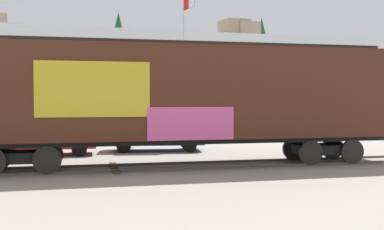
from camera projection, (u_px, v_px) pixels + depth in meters
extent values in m
plane|color=gray|center=(174.00, 167.00, 17.13)|extent=(260.00, 260.00, 0.00)
cube|color=#4C4742|center=(187.00, 168.00, 16.53)|extent=(59.86, 4.24, 0.08)
cube|color=#4C4742|center=(179.00, 163.00, 17.93)|extent=(59.86, 4.24, 0.08)
cube|color=#423323|center=(115.00, 168.00, 16.67)|extent=(0.41, 2.51, 0.07)
cube|color=#472316|center=(183.00, 93.00, 17.14)|extent=(16.45, 3.85, 3.21)
cube|color=#2D2823|center=(183.00, 44.00, 17.08)|extent=(15.48, 1.47, 0.24)
cube|color=gold|center=(93.00, 89.00, 15.07)|extent=(3.58, 0.28, 1.77)
cube|color=#CC4C8C|center=(191.00, 124.00, 15.82)|extent=(2.93, 0.23, 1.10)
cube|color=black|center=(183.00, 140.00, 17.20)|extent=(16.04, 2.60, 0.20)
cube|color=black|center=(22.00, 157.00, 15.96)|extent=(2.18, 1.37, 0.36)
cylinder|color=black|center=(47.00, 160.00, 15.46)|extent=(0.93, 0.18, 0.92)
cylinder|color=black|center=(50.00, 155.00, 16.86)|extent=(0.93, 0.18, 0.92)
cube|color=black|center=(322.00, 149.00, 18.46)|extent=(2.18, 1.37, 0.36)
cylinder|color=black|center=(311.00, 153.00, 17.57)|extent=(0.93, 0.18, 0.92)
cylinder|color=black|center=(294.00, 149.00, 18.97)|extent=(0.93, 0.18, 0.92)
cylinder|color=black|center=(352.00, 152.00, 17.95)|extent=(0.93, 0.18, 0.92)
cylinder|color=black|center=(332.00, 148.00, 19.35)|extent=(0.93, 0.18, 0.92)
cylinder|color=silver|center=(184.00, 68.00, 29.60)|extent=(0.12, 0.12, 8.73)
cube|color=red|center=(189.00, 3.00, 28.82)|extent=(0.28, 1.32, 0.74)
cube|color=white|center=(192.00, 2.00, 28.53)|extent=(0.16, 0.67, 0.74)
cube|color=silver|center=(70.00, 78.00, 87.87)|extent=(120.86, 43.57, 12.67)
cube|color=#8C725B|center=(243.00, 32.00, 83.58)|extent=(5.06, 5.32, 3.10)
cube|color=#8C725B|center=(234.00, 30.00, 83.06)|extent=(4.63, 4.95, 3.41)
cone|color=#193D23|center=(119.00, 26.00, 82.66)|extent=(2.37, 2.37, 4.74)
cone|color=#193D23|center=(262.00, 31.00, 89.71)|extent=(2.48, 2.48, 4.95)
cube|color=#B21E1E|center=(45.00, 140.00, 20.72)|extent=(4.49, 2.19, 0.71)
cube|color=#2D333D|center=(41.00, 123.00, 20.67)|extent=(2.15, 1.80, 0.75)
cylinder|color=black|center=(80.00, 145.00, 21.89)|extent=(0.66, 0.27, 0.64)
cylinder|color=black|center=(79.00, 149.00, 20.20)|extent=(0.66, 0.27, 0.64)
cylinder|color=black|center=(12.00, 147.00, 21.27)|extent=(0.66, 0.27, 0.64)
cylinder|color=black|center=(5.00, 151.00, 19.58)|extent=(0.66, 0.27, 0.64)
cube|color=navy|center=(156.00, 136.00, 22.45)|extent=(4.64, 2.65, 0.74)
cube|color=#2D333D|center=(153.00, 121.00, 22.41)|extent=(2.18, 1.99, 0.73)
cylinder|color=black|center=(186.00, 142.00, 23.49)|extent=(0.67, 0.34, 0.64)
cylinder|color=black|center=(190.00, 145.00, 21.75)|extent=(0.67, 0.34, 0.64)
cylinder|color=black|center=(125.00, 143.00, 23.18)|extent=(0.67, 0.34, 0.64)
cylinder|color=black|center=(124.00, 146.00, 21.45)|extent=(0.67, 0.34, 0.64)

